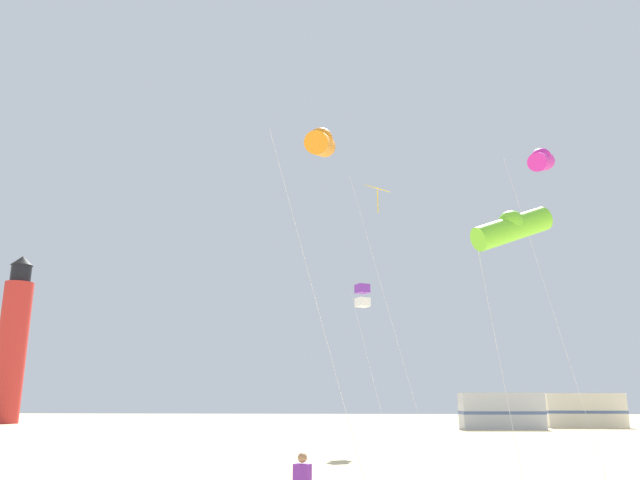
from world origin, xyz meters
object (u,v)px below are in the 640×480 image
at_px(kite_tube_lime, 512,227).
at_px(rv_van_silver, 501,411).
at_px(kite_box_violet, 362,296).
at_px(kite_diamond_gold, 378,199).
at_px(rv_van_cream, 584,410).
at_px(kite_tube_magenta, 541,161).
at_px(kite_tube_orange, 321,143).
at_px(kite_flyer_standing, 304,480).
at_px(lighthouse_distant, 12,343).

bearing_deg(kite_tube_lime, rv_van_silver, 79.67).
bearing_deg(kite_tube_lime, kite_box_violet, 107.49).
distance_m(kite_diamond_gold, rv_van_cream, 35.14).
height_order(kite_tube_magenta, kite_tube_orange, kite_tube_magenta).
bearing_deg(rv_van_cream, kite_tube_magenta, -108.02).
bearing_deg(kite_tube_magenta, kite_tube_orange, -147.88).
bearing_deg(kite_flyer_standing, kite_tube_magenta, -113.74).
xyz_separation_m(kite_tube_magenta, rv_van_cream, (11.45, 33.44, -9.69)).
distance_m(kite_tube_magenta, kite_tube_orange, 9.62).
height_order(kite_tube_lime, rv_van_silver, kite_tube_lime).
distance_m(kite_tube_orange, rv_van_silver, 37.43).
height_order(kite_tube_magenta, rv_van_silver, kite_tube_magenta).
xyz_separation_m(kite_tube_magenta, kite_box_violet, (-6.98, 8.45, -3.74)).
bearing_deg(kite_tube_lime, rv_van_cream, 70.11).
bearing_deg(kite_box_violet, kite_tube_lime, -72.51).
relative_size(kite_tube_lime, rv_van_silver, 1.17).
distance_m(kite_tube_magenta, kite_box_violet, 11.58).
height_order(kite_flyer_standing, kite_tube_magenta, kite_tube_magenta).
height_order(kite_tube_magenta, kite_box_violet, kite_tube_magenta).
bearing_deg(kite_tube_lime, kite_tube_magenta, 64.31).
distance_m(kite_tube_lime, kite_tube_orange, 6.21).
distance_m(kite_tube_lime, kite_diamond_gold, 11.47).
bearing_deg(kite_tube_magenta, kite_diamond_gold, 142.93).
bearing_deg(lighthouse_distant, kite_diamond_gold, -42.47).
bearing_deg(kite_flyer_standing, kite_tube_orange, -72.90).
height_order(kite_flyer_standing, kite_tube_lime, kite_tube_lime).
height_order(kite_diamond_gold, rv_van_cream, kite_diamond_gold).
relative_size(kite_box_violet, rv_van_silver, 1.21).
xyz_separation_m(kite_tube_magenta, kite_diamond_gold, (-6.14, 4.64, 0.12)).
relative_size(kite_tube_magenta, kite_diamond_gold, 0.98).
relative_size(kite_tube_orange, lighthouse_distant, 0.63).
bearing_deg(kite_box_violet, kite_tube_orange, -94.70).
distance_m(kite_box_violet, kite_diamond_gold, 5.49).
relative_size(kite_tube_lime, kite_box_violet, 0.97).
height_order(kite_flyer_standing, rv_van_silver, rv_van_silver).
bearing_deg(lighthouse_distant, kite_box_violet, -39.68).
relative_size(lighthouse_distant, rv_van_silver, 2.55).
xyz_separation_m(kite_tube_orange, rv_van_silver, (11.83, 34.48, -8.49)).
relative_size(kite_flyer_standing, kite_tube_orange, 0.11).
distance_m(kite_tube_magenta, kite_diamond_gold, 7.70).
bearing_deg(lighthouse_distant, kite_tube_magenta, -41.74).
bearing_deg(kite_box_violet, rv_van_cream, 53.59).
distance_m(kite_flyer_standing, kite_tube_lime, 9.25).
height_order(kite_box_violet, rv_van_cream, kite_box_violet).
bearing_deg(kite_box_violet, kite_tube_magenta, -50.46).
relative_size(kite_tube_magenta, rv_van_cream, 1.82).
bearing_deg(rv_van_silver, kite_diamond_gold, -115.40).
xyz_separation_m(kite_tube_orange, rv_van_cream, (19.54, 38.52, -8.49)).
relative_size(kite_tube_magenta, rv_van_silver, 1.79).
distance_m(lighthouse_distant, rv_van_cream, 54.50).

